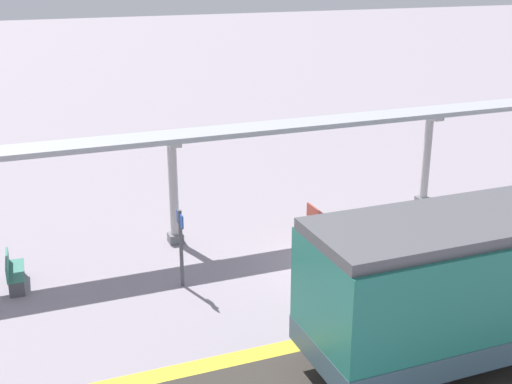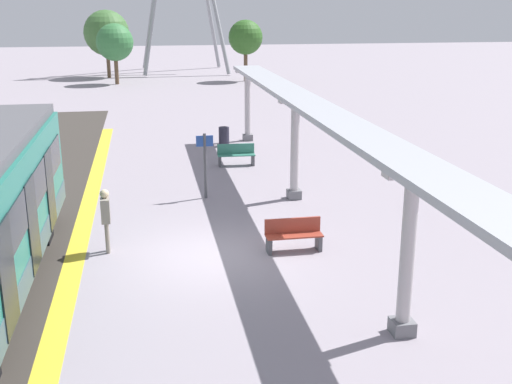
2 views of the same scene
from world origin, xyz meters
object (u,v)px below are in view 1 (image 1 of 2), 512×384
(bench_far_end, at_px, (321,222))
(platform_info_sign, at_px, (181,241))
(canopy_pillar_second, at_px, (426,160))
(bench_mid_platform, at_px, (13,271))
(canopy_pillar_third, at_px, (174,192))
(passenger_waiting_near_edge, at_px, (382,270))

(bench_far_end, relative_size, platform_info_sign, 0.68)
(canopy_pillar_second, xyz_separation_m, bench_mid_platform, (-1.25, 14.04, -1.25))
(canopy_pillar_second, height_order, canopy_pillar_third, same)
(canopy_pillar_second, distance_m, bench_far_end, 4.95)
(bench_mid_platform, xyz_separation_m, passenger_waiting_near_edge, (-4.66, -8.64, 0.63))
(bench_mid_platform, bearing_deg, platform_info_sign, -111.17)
(canopy_pillar_third, relative_size, bench_far_end, 2.22)
(canopy_pillar_third, xyz_separation_m, bench_mid_platform, (-1.25, 4.85, -1.25))
(bench_mid_platform, xyz_separation_m, platform_info_sign, (-1.65, -4.27, 0.89))
(bench_mid_platform, relative_size, bench_far_end, 1.01)
(canopy_pillar_second, bearing_deg, passenger_waiting_near_edge, 137.58)
(canopy_pillar_second, height_order, platform_info_sign, canopy_pillar_second)
(canopy_pillar_second, bearing_deg, canopy_pillar_third, 90.00)
(canopy_pillar_second, bearing_deg, bench_far_end, 103.19)
(canopy_pillar_second, relative_size, platform_info_sign, 1.52)
(canopy_pillar_second, relative_size, bench_mid_platform, 2.20)
(canopy_pillar_third, bearing_deg, canopy_pillar_second, -90.00)
(canopy_pillar_second, xyz_separation_m, passenger_waiting_near_edge, (-5.91, 5.40, -0.62))
(platform_info_sign, bearing_deg, bench_mid_platform, 68.83)
(bench_mid_platform, relative_size, platform_info_sign, 0.69)
(bench_mid_platform, distance_m, passenger_waiting_near_edge, 9.84)
(canopy_pillar_third, distance_m, bench_mid_platform, 5.16)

